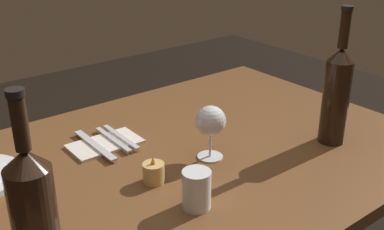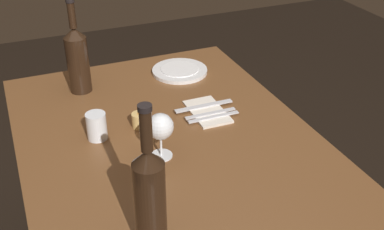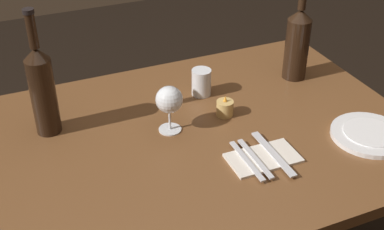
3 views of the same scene
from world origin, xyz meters
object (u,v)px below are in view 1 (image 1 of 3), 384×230
Objects in this scene: wine_bottle_second at (33,210)px; fork_outer at (121,137)px; wine_bottle at (337,93)px; votive_candle at (154,173)px; wine_glass_left at (211,122)px; table_knife at (95,145)px; water_tumbler at (197,191)px; folded_napkin at (105,144)px; fork_inner at (113,139)px.

fork_outer is at bearing -136.10° from wine_bottle_second.
wine_bottle is at bearing 179.96° from wine_bottle_second.
wine_bottle_second is at bearing 21.10° from votive_candle.
table_knife is (0.21, -0.23, -0.09)m from wine_glass_left.
water_tumbler is (-0.34, 0.02, -0.09)m from wine_bottle_second.
votive_candle is 0.24m from fork_outer.
votive_candle is 0.35× the size of folded_napkin.
wine_bottle_second is at bearing 50.69° from table_knife.
wine_glass_left is 0.28m from fork_outer.
fork_inner and fork_outer have the same top height.
folded_napkin is 0.05m from fork_outer.
votive_candle is at bearing 96.64° from table_knife.
wine_bottle reaches higher than votive_candle.
water_tumbler reaches higher than votive_candle.
wine_glass_left is 0.41× the size of wine_bottle_second.
table_knife is (0.03, 0.00, 0.01)m from folded_napkin.
water_tumbler is (0.17, 0.15, -0.06)m from wine_glass_left.
folded_napkin is (-0.00, -0.24, -0.02)m from votive_candle.
wine_bottle is (-0.32, 0.14, 0.04)m from wine_glass_left.
fork_outer reaches higher than folded_napkin.
wine_glass_left is 0.79× the size of fork_inner.
wine_glass_left is 0.32m from table_knife.
votive_candle reaches higher than fork_outer.
fork_inner is at bearing 0.00° from fork_outer.
wine_bottle is 2.06× the size of fork_inner.
table_knife is (0.05, 0.00, 0.00)m from fork_inner.
table_knife is (-0.30, -0.36, -0.12)m from wine_bottle_second.
fork_inner is (0.15, -0.23, -0.09)m from wine_glass_left.
water_tumbler is 0.38m from table_knife.
folded_napkin is (-0.33, -0.36, -0.12)m from wine_bottle_second.
wine_glass_left is 0.74× the size of folded_napkin.
wine_bottle_second reaches higher than table_knife.
wine_bottle is 1.94× the size of folded_napkin.
folded_napkin is 0.03m from fork_inner.
votive_candle is at bearing 77.57° from fork_outer.
wine_glass_left is at bearing 119.47° from fork_outer.
wine_glass_left is 0.29m from fork_inner.
wine_bottle reaches higher than table_knife.
wine_bottle is 0.59m from fork_outer.
water_tumbler reaches higher than folded_napkin.
wine_glass_left is at bearing -165.11° from wine_bottle_second.
wine_bottle is 0.53m from votive_candle.
fork_inner and table_knife have the same top height.
fork_inner reaches higher than folded_napkin.
fork_inner is at bearing -37.38° from wine_bottle.
water_tumbler is 0.41× the size of table_knife.
fork_inner is at bearing -56.00° from wine_glass_left.
water_tumbler is at bearing 91.76° from folded_napkin.
fork_inner is (-0.01, -0.38, -0.03)m from water_tumbler.
wine_bottle_second is 0.52m from fork_inner.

